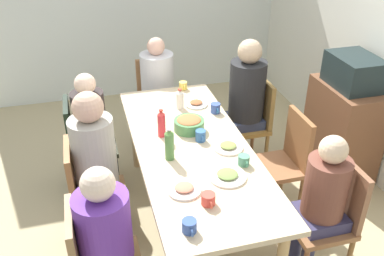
{
  "coord_description": "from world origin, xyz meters",
  "views": [
    {
      "loc": [
        2.59,
        -0.7,
        2.48
      ],
      "look_at": [
        0.0,
        0.0,
        0.92
      ],
      "focal_mm": 39.67,
      "sensor_mm": 36.0,
      "label": 1
    }
  ],
  "objects": [
    {
      "name": "ground_plane",
      "position": [
        0.0,
        0.0,
        0.0
      ],
      "size": [
        6.4,
        6.4,
        0.0
      ],
      "primitive_type": "plane",
      "color": "tan"
    },
    {
      "name": "person_4",
      "position": [
        -0.7,
        0.71,
        0.79
      ],
      "size": [
        0.33,
        0.33,
        1.31
      ],
      "color": "#2F2A47",
      "rests_on": "ground_plane"
    },
    {
      "name": "chair_5",
      "position": [
        -0.7,
        -0.8,
        0.51
      ],
      "size": [
        0.4,
        0.4,
        0.9
      ],
      "color": "black",
      "rests_on": "ground_plane"
    },
    {
      "name": "plate_0",
      "position": [
        0.51,
        -0.19,
        0.79
      ],
      "size": [
        0.22,
        0.22,
        0.04
      ],
      "color": "silver",
      "rests_on": "dining_table"
    },
    {
      "name": "plate_3",
      "position": [
        0.11,
        0.25,
        0.79
      ],
      "size": [
        0.22,
        0.22,
        0.04
      ],
      "color": "silver",
      "rests_on": "dining_table"
    },
    {
      "name": "plate_1",
      "position": [
        -0.63,
        0.21,
        0.79
      ],
      "size": [
        0.2,
        0.2,
        0.04
      ],
      "color": "white",
      "rests_on": "dining_table"
    },
    {
      "name": "chair_2",
      "position": [
        0.0,
        -0.8,
        0.51
      ],
      "size": [
        0.4,
        0.4,
        0.9
      ],
      "color": "brown",
      "rests_on": "ground_plane"
    },
    {
      "name": "plate_2",
      "position": [
        0.45,
        0.12,
        0.79
      ],
      "size": [
        0.26,
        0.26,
        0.04
      ],
      "color": "white",
      "rests_on": "dining_table"
    },
    {
      "name": "cup_0",
      "position": [
        0.67,
        -0.08,
        0.81
      ],
      "size": [
        0.12,
        0.09,
        0.07
      ],
      "color": "#D24336",
      "rests_on": "dining_table"
    },
    {
      "name": "chair_4",
      "position": [
        -0.7,
        0.8,
        0.51
      ],
      "size": [
        0.4,
        0.4,
        0.9
      ],
      "color": "olive",
      "rests_on": "ground_plane"
    },
    {
      "name": "person_3",
      "position": [
        -1.34,
        0.0,
        0.71
      ],
      "size": [
        0.34,
        0.34,
        1.18
      ],
      "color": "#302946",
      "rests_on": "ground_plane"
    },
    {
      "name": "person_5",
      "position": [
        -0.7,
        -0.7,
        0.68
      ],
      "size": [
        0.3,
        0.3,
        1.14
      ],
      "color": "#443646",
      "rests_on": "ground_plane"
    },
    {
      "name": "cup_3",
      "position": [
        0.87,
        -0.25,
        0.81
      ],
      "size": [
        0.12,
        0.09,
        0.08
      ],
      "color": "#334F97",
      "rests_on": "dining_table"
    },
    {
      "name": "microwave",
      "position": [
        -0.39,
        1.58,
        1.04
      ],
      "size": [
        0.48,
        0.36,
        0.28
      ],
      "primitive_type": "cube",
      "color": "#1C292A",
      "rests_on": "side_cabinet"
    },
    {
      "name": "bowl_0",
      "position": [
        -0.23,
        0.04,
        0.83
      ],
      "size": [
        0.24,
        0.24,
        0.11
      ],
      "color": "#49844B",
      "rests_on": "dining_table"
    },
    {
      "name": "chair_1",
      "position": [
        0.0,
        0.8,
        0.51
      ],
      "size": [
        0.4,
        0.4,
        0.9
      ],
      "color": "#8F5C39",
      "rests_on": "ground_plane"
    },
    {
      "name": "cup_1",
      "position": [
        -0.05,
        0.08,
        0.82
      ],
      "size": [
        0.11,
        0.08,
        0.09
      ],
      "color": "#2F5D98",
      "rests_on": "dining_table"
    },
    {
      "name": "bottle_2",
      "position": [
        -0.61,
        0.06,
        0.86
      ],
      "size": [
        0.07,
        0.07,
        0.18
      ],
      "color": "silver",
      "rests_on": "dining_table"
    },
    {
      "name": "side_cabinet",
      "position": [
        -0.39,
        1.58,
        0.45
      ],
      "size": [
        0.7,
        0.44,
        0.9
      ],
      "primitive_type": "cube",
      "color": "brown",
      "rests_on": "ground_plane"
    },
    {
      "name": "dining_table",
      "position": [
        0.0,
        0.0,
        0.69
      ],
      "size": [
        2.1,
        0.83,
        0.77
      ],
      "color": "beige",
      "rests_on": "ground_plane"
    },
    {
      "name": "cup_2",
      "position": [
        -0.99,
        0.18,
        0.81
      ],
      "size": [
        0.11,
        0.08,
        0.07
      ],
      "color": "#E6C853",
      "rests_on": "dining_table"
    },
    {
      "name": "cup_4",
      "position": [
        -0.45,
        0.33,
        0.82
      ],
      "size": [
        0.12,
        0.08,
        0.08
      ],
      "color": "#374F98",
      "rests_on": "dining_table"
    },
    {
      "name": "bottle_0",
      "position": [
        -0.19,
        -0.19,
        0.88
      ],
      "size": [
        0.06,
        0.06,
        0.23
      ],
      "color": "red",
      "rests_on": "dining_table"
    },
    {
      "name": "person_6",
      "position": [
        0.7,
        0.7,
        0.68
      ],
      "size": [
        0.3,
        0.3,
        1.14
      ],
      "color": "#31324F",
      "rests_on": "ground_plane"
    },
    {
      "name": "chair_3",
      "position": [
        -1.43,
        0.0,
        0.51
      ],
      "size": [
        0.4,
        0.4,
        0.9
      ],
      "color": "#91623C",
      "rests_on": "ground_plane"
    },
    {
      "name": "chair_6",
      "position": [
        0.7,
        0.8,
        0.51
      ],
      "size": [
        0.4,
        0.4,
        0.9
      ],
      "color": "brown",
      "rests_on": "ground_plane"
    },
    {
      "name": "person_0",
      "position": [
        0.7,
        -0.71,
        0.71
      ],
      "size": [
        0.32,
        0.32,
        1.17
      ],
      "color": "#322A52",
      "rests_on": "ground_plane"
    },
    {
      "name": "cup_5",
      "position": [
        0.34,
        0.28,
        0.81
      ],
      "size": [
        0.12,
        0.08,
        0.07
      ],
      "color": "#4E8A6B",
      "rests_on": "dining_table"
    },
    {
      "name": "person_2",
      "position": [
        0.0,
        -0.71,
        0.78
      ],
      "size": [
        0.31,
        0.31,
        1.3
      ],
      "color": "#252F43",
      "rests_on": "ground_plane"
    },
    {
      "name": "bottle_1",
      "position": [
        0.13,
        -0.2,
        0.89
      ],
      "size": [
        0.07,
        0.07,
        0.25
      ],
      "color": "#45783A",
      "rests_on": "dining_table"
    }
  ]
}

